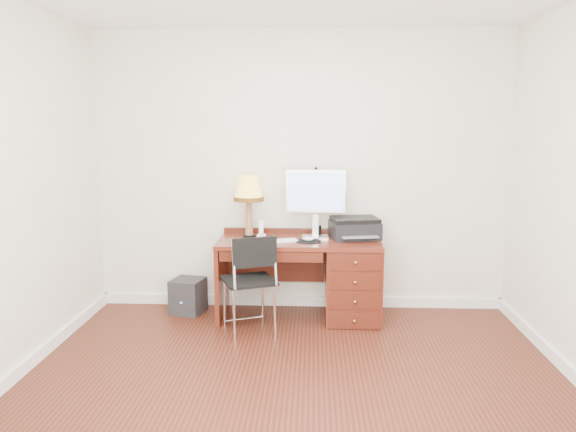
{
  "coord_description": "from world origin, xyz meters",
  "views": [
    {
      "loc": [
        0.13,
        -3.7,
        1.82
      ],
      "look_at": [
        -0.1,
        1.2,
        1.01
      ],
      "focal_mm": 35.0,
      "sensor_mm": 36.0,
      "label": 1
    }
  ],
  "objects_px": {
    "phone": "(261,233)",
    "chair": "(248,275)",
    "desk": "(333,275)",
    "leg_lamp": "(249,192)",
    "printer": "(355,228)",
    "monitor": "(315,195)",
    "equipment_box": "(188,296)"
  },
  "relations": [
    {
      "from": "leg_lamp",
      "to": "equipment_box",
      "type": "distance_m",
      "value": 1.17
    },
    {
      "from": "equipment_box",
      "to": "phone",
      "type": "bearing_deg",
      "value": 11.08
    },
    {
      "from": "printer",
      "to": "leg_lamp",
      "type": "distance_m",
      "value": 1.05
    },
    {
      "from": "phone",
      "to": "equipment_box",
      "type": "relative_size",
      "value": 0.51
    },
    {
      "from": "printer",
      "to": "chair",
      "type": "height_order",
      "value": "printer"
    },
    {
      "from": "monitor",
      "to": "equipment_box",
      "type": "bearing_deg",
      "value": -175.67
    },
    {
      "from": "leg_lamp",
      "to": "printer",
      "type": "bearing_deg",
      "value": -0.45
    },
    {
      "from": "desk",
      "to": "phone",
      "type": "relative_size",
      "value": 8.83
    },
    {
      "from": "desk",
      "to": "chair",
      "type": "relative_size",
      "value": 1.68
    },
    {
      "from": "printer",
      "to": "leg_lamp",
      "type": "height_order",
      "value": "leg_lamp"
    },
    {
      "from": "equipment_box",
      "to": "monitor",
      "type": "bearing_deg",
      "value": 16.32
    },
    {
      "from": "desk",
      "to": "chair",
      "type": "xyz_separation_m",
      "value": [
        -0.75,
        -0.48,
        0.13
      ]
    },
    {
      "from": "monitor",
      "to": "equipment_box",
      "type": "distance_m",
      "value": 1.57
    },
    {
      "from": "printer",
      "to": "equipment_box",
      "type": "relative_size",
      "value": 1.48
    },
    {
      "from": "monitor",
      "to": "printer",
      "type": "height_order",
      "value": "monitor"
    },
    {
      "from": "phone",
      "to": "monitor",
      "type": "bearing_deg",
      "value": 9.61
    },
    {
      "from": "desk",
      "to": "equipment_box",
      "type": "xyz_separation_m",
      "value": [
        -1.4,
        0.08,
        -0.25
      ]
    },
    {
      "from": "monitor",
      "to": "printer",
      "type": "xyz_separation_m",
      "value": [
        0.37,
        -0.02,
        -0.31
      ]
    },
    {
      "from": "leg_lamp",
      "to": "chair",
      "type": "height_order",
      "value": "leg_lamp"
    },
    {
      "from": "equipment_box",
      "to": "printer",
      "type": "bearing_deg",
      "value": 14.93
    },
    {
      "from": "phone",
      "to": "chair",
      "type": "height_order",
      "value": "phone"
    },
    {
      "from": "leg_lamp",
      "to": "desk",
      "type": "bearing_deg",
      "value": -7.94
    },
    {
      "from": "monitor",
      "to": "phone",
      "type": "bearing_deg",
      "value": -168.28
    },
    {
      "from": "desk",
      "to": "phone",
      "type": "xyz_separation_m",
      "value": [
        -0.68,
        0.04,
        0.39
      ]
    },
    {
      "from": "equipment_box",
      "to": "leg_lamp",
      "type": "bearing_deg",
      "value": 17.09
    },
    {
      "from": "chair",
      "to": "printer",
      "type": "bearing_deg",
      "value": 10.05
    },
    {
      "from": "monitor",
      "to": "printer",
      "type": "relative_size",
      "value": 1.29
    },
    {
      "from": "desk",
      "to": "monitor",
      "type": "xyz_separation_m",
      "value": [
        -0.17,
        0.13,
        0.74
      ]
    },
    {
      "from": "monitor",
      "to": "chair",
      "type": "bearing_deg",
      "value": -131.08
    },
    {
      "from": "desk",
      "to": "phone",
      "type": "height_order",
      "value": "phone"
    },
    {
      "from": "leg_lamp",
      "to": "chair",
      "type": "xyz_separation_m",
      "value": [
        0.05,
        -0.6,
        -0.64
      ]
    },
    {
      "from": "chair",
      "to": "equipment_box",
      "type": "bearing_deg",
      "value": 117.28
    }
  ]
}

